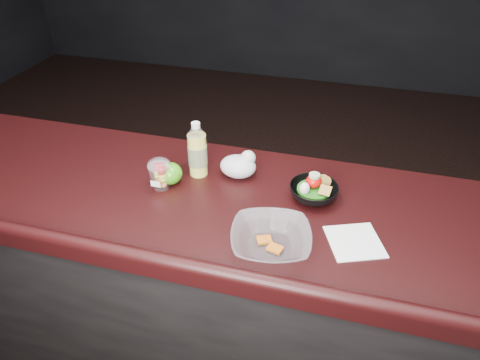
# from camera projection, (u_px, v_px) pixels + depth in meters

# --- Properties ---
(counter) EXTENTS (4.06, 0.71, 1.02)m
(counter) POSITION_uv_depth(u_px,v_px,m) (220.00, 291.00, 1.82)
(counter) COLOR black
(counter) RESTS_ON ground
(lemonade_bottle) EXTENTS (0.07, 0.07, 0.22)m
(lemonade_bottle) POSITION_uv_depth(u_px,v_px,m) (198.00, 153.00, 1.59)
(lemonade_bottle) COLOR yellow
(lemonade_bottle) RESTS_ON counter
(fruit_cup) EXTENTS (0.08, 0.08, 0.12)m
(fruit_cup) POSITION_uv_depth(u_px,v_px,m) (160.00, 173.00, 1.54)
(fruit_cup) COLOR white
(fruit_cup) RESTS_ON counter
(green_apple) EXTENTS (0.09, 0.09, 0.09)m
(green_apple) POSITION_uv_depth(u_px,v_px,m) (170.00, 173.00, 1.58)
(green_apple) COLOR #2B7D0E
(green_apple) RESTS_ON counter
(plastic_bag) EXTENTS (0.14, 0.11, 0.10)m
(plastic_bag) POSITION_uv_depth(u_px,v_px,m) (239.00, 165.00, 1.61)
(plastic_bag) COLOR silver
(plastic_bag) RESTS_ON counter
(snack_bowl) EXTENTS (0.18, 0.18, 0.09)m
(snack_bowl) POSITION_uv_depth(u_px,v_px,m) (313.00, 191.00, 1.50)
(snack_bowl) COLOR black
(snack_bowl) RESTS_ON counter
(takeout_bowl) EXTENTS (0.29, 0.29, 0.06)m
(takeout_bowl) POSITION_uv_depth(u_px,v_px,m) (271.00, 240.00, 1.30)
(takeout_bowl) COLOR silver
(takeout_bowl) RESTS_ON counter
(paper_napkin) EXTENTS (0.21, 0.21, 0.00)m
(paper_napkin) POSITION_uv_depth(u_px,v_px,m) (355.00, 242.00, 1.34)
(paper_napkin) COLOR white
(paper_napkin) RESTS_ON counter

